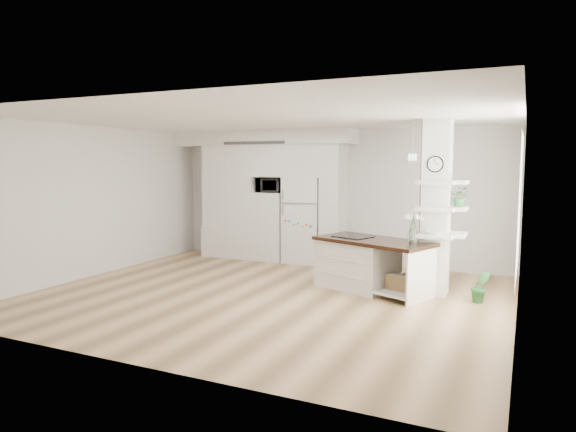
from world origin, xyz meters
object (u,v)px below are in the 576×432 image
kitchen_island (363,262)px  bookshelf (217,243)px  refrigerator (305,220)px  floor_plant_a (480,287)px

kitchen_island → bookshelf: (-3.74, 1.48, -0.14)m
refrigerator → floor_plant_a: (3.52, -1.74, -0.63)m
refrigerator → floor_plant_a: refrigerator is taller
bookshelf → floor_plant_a: bookshelf is taller
refrigerator → kitchen_island: size_ratio=0.85×
refrigerator → floor_plant_a: bearing=-26.3°
kitchen_island → floor_plant_a: 1.81m
kitchen_island → bookshelf: bearing=179.2°
kitchen_island → floor_plant_a: kitchen_island is taller
refrigerator → floor_plant_a: size_ratio=3.62×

